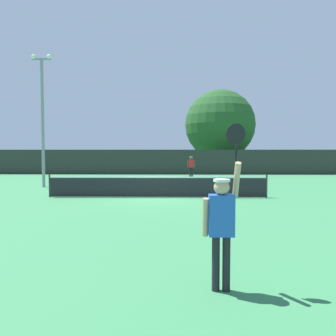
{
  "coord_description": "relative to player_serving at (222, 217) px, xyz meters",
  "views": [
    {
      "loc": [
        0.79,
        -15.38,
        2.13
      ],
      "look_at": [
        0.45,
        2.11,
        1.25
      ],
      "focal_mm": 35.81,
      "sensor_mm": 36.0,
      "label": 1
    }
  ],
  "objects": [
    {
      "name": "large_tree",
      "position": [
        4.13,
        31.01,
        3.82
      ],
      "size": [
        7.45,
        7.45,
        8.68
      ],
      "color": "brown",
      "rests_on": "ground"
    },
    {
      "name": "parked_car_near",
      "position": [
        0.94,
        32.75,
        -0.36
      ],
      "size": [
        2.41,
        4.41,
        1.69
      ],
      "rotation": [
        0.0,
        0.0,
        -0.13
      ],
      "color": "navy",
      "rests_on": "ground"
    },
    {
      "name": "perimeter_fence",
      "position": [
        -1.51,
        25.96,
        0.01
      ],
      "size": [
        37.41,
        0.12,
        2.28
      ],
      "primitive_type": "cube",
      "color": "#2D332D",
      "rests_on": "ground"
    },
    {
      "name": "light_pole",
      "position": [
        -8.5,
        14.65,
        3.32
      ],
      "size": [
        1.18,
        0.28,
        7.78
      ],
      "color": "gray",
      "rests_on": "ground"
    },
    {
      "name": "player_serving",
      "position": [
        0.0,
        0.0,
        0.0
      ],
      "size": [
        0.67,
        0.4,
        2.56
      ],
      "color": "blue",
      "rests_on": "ground"
    },
    {
      "name": "player_receiving",
      "position": [
        0.6,
        21.55,
        -0.09
      ],
      "size": [
        0.57,
        0.25,
        1.7
      ],
      "rotation": [
        0.0,
        0.0,
        3.14
      ],
      "color": "red",
      "rests_on": "ground"
    },
    {
      "name": "tennis_ball",
      "position": [
        1.28,
        13.91,
        -1.1
      ],
      "size": [
        0.07,
        0.07,
        0.07
      ],
      "primitive_type": "sphere",
      "color": "#CCE033",
      "rests_on": "ground"
    },
    {
      "name": "parked_car_mid",
      "position": [
        4.91,
        34.04,
        -0.36
      ],
      "size": [
        2.4,
        4.4,
        1.69
      ],
      "rotation": [
        0.0,
        0.0,
        -0.12
      ],
      "color": "white",
      "rests_on": "ground"
    },
    {
      "name": "tennis_net",
      "position": [
        -1.51,
        10.35,
        -0.62
      ],
      "size": [
        10.12,
        0.08,
        1.07
      ],
      "color": "#232328",
      "rests_on": "ground"
    },
    {
      "name": "ground_plane",
      "position": [
        -1.51,
        10.35,
        -1.14
      ],
      "size": [
        120.0,
        120.0,
        0.0
      ],
      "primitive_type": "plane",
      "color": "#387F4C"
    }
  ]
}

